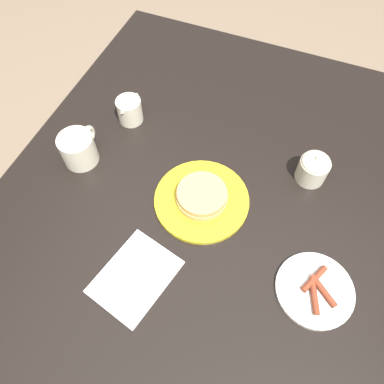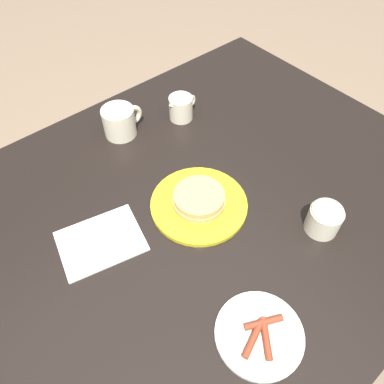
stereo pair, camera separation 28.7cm
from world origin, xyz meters
name	(u,v)px [view 2 (the right image)]	position (x,y,z in m)	size (l,w,h in m)	color
ground_plane	(190,322)	(0.00, 0.00, 0.00)	(8.00, 8.00, 0.00)	#7A6651
dining_table	(189,234)	(0.00, 0.00, 0.65)	(1.40, 1.03, 0.76)	black
pancake_plate	(199,202)	(0.03, -0.01, 0.78)	(0.24, 0.24, 0.05)	gold
side_plate_bacon	(259,334)	(-0.09, -0.32, 0.77)	(0.18, 0.18, 0.02)	silver
coffee_mug	(120,121)	(0.03, 0.35, 0.81)	(0.12, 0.09, 0.09)	beige
creamer_pitcher	(181,107)	(0.21, 0.29, 0.80)	(0.11, 0.07, 0.08)	beige
sugar_bowl	(325,218)	(0.21, -0.24, 0.80)	(0.08, 0.08, 0.09)	beige
napkin	(101,241)	(-0.22, 0.06, 0.76)	(0.22, 0.18, 0.01)	white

